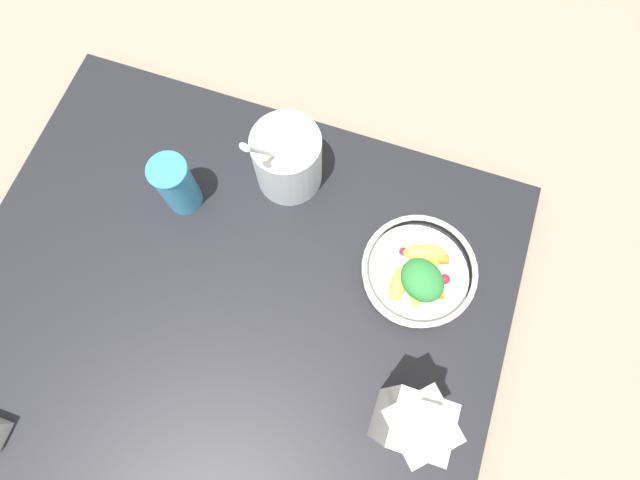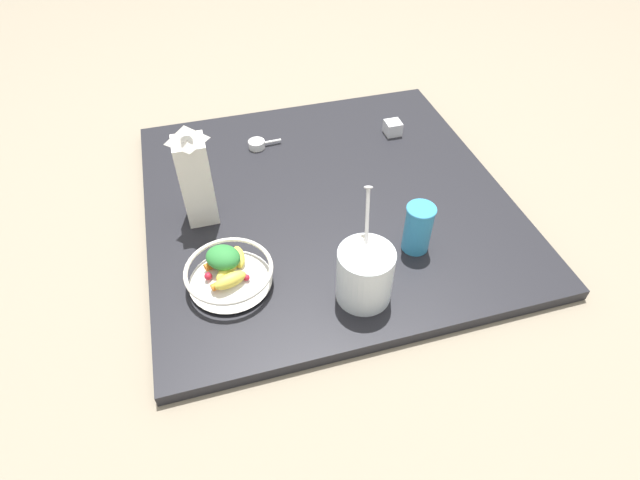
% 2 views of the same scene
% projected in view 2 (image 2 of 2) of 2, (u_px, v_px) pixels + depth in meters
% --- Properties ---
extents(ground_plane, '(6.00, 6.00, 0.00)m').
position_uv_depth(ground_plane, '(327.00, 205.00, 1.38)').
color(ground_plane, gray).
extents(countertop, '(0.96, 0.96, 0.03)m').
position_uv_depth(countertop, '(327.00, 201.00, 1.37)').
color(countertop, black).
rests_on(countertop, ground_plane).
extents(fruit_bowl, '(0.20, 0.20, 0.09)m').
position_uv_depth(fruit_bowl, '(229.00, 272.00, 1.12)').
color(fruit_bowl, silver).
rests_on(fruit_bowl, countertop).
extents(milk_carton, '(0.08, 0.08, 0.28)m').
position_uv_depth(milk_carton, '(195.00, 174.00, 1.21)').
color(milk_carton, silver).
rests_on(milk_carton, countertop).
extents(yogurt_tub, '(0.12, 0.15, 0.25)m').
position_uv_depth(yogurt_tub, '(365.00, 273.00, 1.07)').
color(yogurt_tub, silver).
rests_on(yogurt_tub, countertop).
extents(drinking_cup, '(0.07, 0.07, 0.13)m').
position_uv_depth(drinking_cup, '(418.00, 227.00, 1.18)').
color(drinking_cup, '#3893C6').
rests_on(drinking_cup, countertop).
extents(spice_jar, '(0.05, 0.05, 0.04)m').
position_uv_depth(spice_jar, '(393.00, 128.00, 1.57)').
color(spice_jar, silver).
rests_on(spice_jar, countertop).
extents(measuring_scoop, '(0.10, 0.05, 0.02)m').
position_uv_depth(measuring_scoop, '(258.00, 144.00, 1.52)').
color(measuring_scoop, white).
rests_on(measuring_scoop, countertop).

